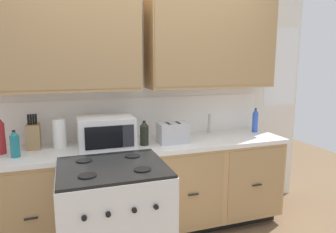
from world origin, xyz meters
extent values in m
cube|color=white|center=(0.00, 0.62, 1.28)|extent=(3.90, 0.05, 2.56)
cube|color=white|center=(0.00, 0.60, 1.11)|extent=(2.70, 0.01, 0.40)
cube|color=tan|center=(-0.70, 0.43, 1.88)|extent=(1.30, 0.34, 0.95)
cube|color=#A58052|center=(-0.70, 0.26, 1.88)|extent=(1.28, 0.01, 0.89)
cube|color=tan|center=(0.70, 0.43, 1.88)|extent=(1.30, 0.34, 0.95)
cube|color=#A58052|center=(0.70, 0.26, 1.88)|extent=(1.28, 0.01, 0.89)
cube|color=white|center=(1.70, 0.60, 1.61)|extent=(0.44, 0.01, 0.90)
cube|color=black|center=(0.00, 0.33, 0.05)|extent=(2.65, 0.48, 0.10)
cube|color=tan|center=(0.00, 0.30, 0.48)|extent=(2.70, 0.60, 0.77)
cube|color=#A88354|center=(-1.01, 0.00, 0.48)|extent=(0.62, 0.01, 0.70)
cube|color=black|center=(-1.01, -0.02, 0.48)|extent=(0.10, 0.01, 0.01)
cube|color=#A88354|center=(-0.34, 0.00, 0.48)|extent=(0.62, 0.01, 0.70)
cube|color=black|center=(-0.34, -0.02, 0.48)|extent=(0.10, 0.01, 0.01)
cube|color=#A88354|center=(0.34, 0.00, 0.48)|extent=(0.62, 0.01, 0.70)
cube|color=black|center=(0.34, -0.02, 0.48)|extent=(0.10, 0.01, 0.01)
cube|color=#A88354|center=(1.01, 0.00, 0.48)|extent=(0.62, 0.01, 0.70)
cube|color=black|center=(1.01, -0.02, 0.48)|extent=(0.10, 0.01, 0.01)
cube|color=white|center=(0.00, 0.30, 0.89)|extent=(2.73, 0.63, 0.04)
cube|color=#A8AAAF|center=(0.74, 0.33, 0.89)|extent=(0.56, 0.38, 0.02)
cube|color=white|center=(-0.43, -0.33, 0.46)|extent=(0.76, 0.66, 0.92)
cube|color=black|center=(-0.43, -0.33, 0.93)|extent=(0.74, 0.65, 0.02)
cylinder|color=black|center=(-0.61, -0.49, 0.94)|extent=(0.12, 0.12, 0.01)
cylinder|color=black|center=(-0.25, -0.49, 0.94)|extent=(0.12, 0.12, 0.01)
cylinder|color=black|center=(-0.61, -0.17, 0.94)|extent=(0.12, 0.12, 0.01)
cylinder|color=black|center=(-0.25, -0.17, 0.94)|extent=(0.12, 0.12, 0.01)
cylinder|color=black|center=(-0.65, -0.67, 0.75)|extent=(0.03, 0.02, 0.03)
cylinder|color=black|center=(-0.51, -0.67, 0.75)|extent=(0.03, 0.02, 0.03)
cylinder|color=black|center=(-0.35, -0.67, 0.75)|extent=(0.03, 0.02, 0.03)
cylinder|color=black|center=(-0.21, -0.67, 0.75)|extent=(0.03, 0.02, 0.03)
cube|color=white|center=(-0.39, 0.26, 1.05)|extent=(0.48, 0.36, 0.28)
cube|color=black|center=(-0.43, 0.08, 1.05)|extent=(0.31, 0.01, 0.19)
cube|color=#28282D|center=(-0.23, 0.08, 1.05)|extent=(0.10, 0.01, 0.19)
cube|color=#B7B7BC|center=(0.23, 0.25, 1.00)|extent=(0.28, 0.18, 0.19)
cube|color=black|center=(0.18, 0.25, 1.09)|extent=(0.02, 0.13, 0.01)
cube|color=black|center=(0.28, 0.25, 1.09)|extent=(0.02, 0.13, 0.01)
cube|color=#9C794E|center=(-1.00, 0.44, 1.02)|extent=(0.11, 0.14, 0.22)
cylinder|color=black|center=(-1.03, 0.43, 1.17)|extent=(0.02, 0.02, 0.09)
cylinder|color=black|center=(-1.01, 0.43, 1.17)|extent=(0.02, 0.02, 0.09)
cylinder|color=black|center=(-0.99, 0.43, 1.17)|extent=(0.02, 0.02, 0.09)
cylinder|color=black|center=(-0.97, 0.43, 1.17)|extent=(0.02, 0.02, 0.09)
cylinder|color=#B2B5BA|center=(0.74, 0.51, 1.01)|extent=(0.02, 0.02, 0.20)
cylinder|color=white|center=(-0.78, 0.42, 1.04)|extent=(0.12, 0.12, 0.26)
cylinder|color=maroon|center=(-1.25, 0.36, 1.03)|extent=(0.08, 0.08, 0.26)
cylinder|color=blue|center=(1.23, 0.38, 1.01)|extent=(0.06, 0.06, 0.21)
cone|color=blue|center=(1.23, 0.38, 1.14)|extent=(0.05, 0.05, 0.05)
cylinder|color=black|center=(1.23, 0.38, 1.16)|extent=(0.02, 0.02, 0.02)
cylinder|color=black|center=(-0.05, 0.25, 1.00)|extent=(0.08, 0.08, 0.18)
cone|color=black|center=(-0.05, 0.25, 1.11)|extent=(0.07, 0.07, 0.05)
cylinder|color=black|center=(-0.05, 0.25, 1.12)|extent=(0.03, 0.03, 0.02)
cylinder|color=#1E707A|center=(-1.12, 0.23, 0.99)|extent=(0.07, 0.07, 0.18)
cone|color=#1E707A|center=(-1.12, 0.23, 1.10)|extent=(0.06, 0.06, 0.04)
cylinder|color=black|center=(-1.12, 0.23, 1.12)|extent=(0.03, 0.03, 0.02)
camera|label=1|loc=(-0.71, -2.39, 1.65)|focal=32.44mm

